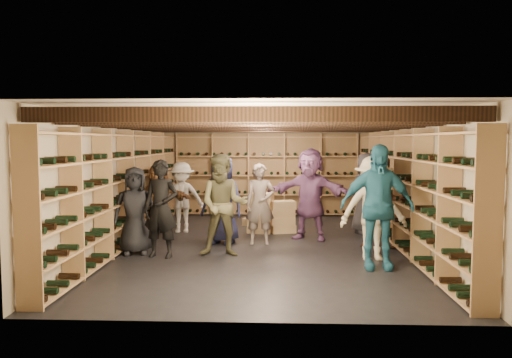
{
  "coord_description": "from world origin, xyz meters",
  "views": [
    {
      "loc": [
        0.25,
        -9.24,
        1.96
      ],
      "look_at": [
        -0.13,
        0.2,
        1.23
      ],
      "focal_mm": 35.0,
      "sensor_mm": 36.0,
      "label": 1
    }
  ],
  "objects": [
    {
      "name": "ceiling",
      "position": [
        0.0,
        0.0,
        2.4
      ],
      "size": [
        5.5,
        8.0,
        0.01
      ],
      "primitive_type": "cube",
      "color": "beige",
      "rests_on": "walls"
    },
    {
      "name": "person_12",
      "position": [
        2.18,
        1.3,
        0.85
      ],
      "size": [
        0.98,
        0.82,
        1.71
      ],
      "primitive_type": "imported",
      "rotation": [
        0.0,
        0.0,
        0.38
      ],
      "color": "#343337",
      "rests_on": "ground"
    },
    {
      "name": "crate_stack_left",
      "position": [
        -0.09,
        1.3,
        0.42
      ],
      "size": [
        0.56,
        0.43,
        0.85
      ],
      "rotation": [
        0.0,
        0.0,
        -0.21
      ],
      "color": "tan",
      "rests_on": "ground"
    },
    {
      "name": "person_6",
      "position": [
        -0.77,
        0.19,
        0.84
      ],
      "size": [
        0.94,
        0.74,
        1.68
      ],
      "primitive_type": "imported",
      "rotation": [
        0.0,
        0.0,
        -0.28
      ],
      "color": "#1D2041",
      "rests_on": "ground"
    },
    {
      "name": "person_2",
      "position": [
        -0.64,
        -0.87,
        0.87
      ],
      "size": [
        0.85,
        0.66,
        1.74
      ],
      "primitive_type": "imported",
      "rotation": [
        0.0,
        0.0,
        0.0
      ],
      "color": "brown",
      "rests_on": "ground"
    },
    {
      "name": "ground",
      "position": [
        0.0,
        0.0,
        0.0
      ],
      "size": [
        8.0,
        8.0,
        0.0
      ],
      "primitive_type": "plane",
      "color": "black",
      "rests_on": "ground"
    },
    {
      "name": "person_0",
      "position": [
        -2.18,
        -0.8,
        0.76
      ],
      "size": [
        0.83,
        0.63,
        1.51
      ],
      "primitive_type": "imported",
      "rotation": [
        0.0,
        0.0,
        0.22
      ],
      "color": "black",
      "rests_on": "ground"
    },
    {
      "name": "ceiling_joists",
      "position": [
        0.0,
        0.0,
        2.26
      ],
      "size": [
        5.4,
        7.12,
        0.18
      ],
      "color": "black",
      "rests_on": "ground"
    },
    {
      "name": "walls",
      "position": [
        0.0,
        0.0,
        1.2
      ],
      "size": [
        5.52,
        8.02,
        2.4
      ],
      "color": "tan",
      "rests_on": "ground"
    },
    {
      "name": "person_7",
      "position": [
        -0.05,
        0.12,
        0.76
      ],
      "size": [
        0.58,
        0.4,
        1.53
      ],
      "primitive_type": "imported",
      "rotation": [
        0.0,
        0.0,
        0.07
      ],
      "color": "gray",
      "rests_on": "ground"
    },
    {
      "name": "person_4",
      "position": [
        1.8,
        -1.62,
        0.95
      ],
      "size": [
        1.12,
        0.48,
        1.91
      ],
      "primitive_type": "imported",
      "rotation": [
        0.0,
        0.0,
        0.01
      ],
      "color": "#22647E",
      "rests_on": "ground"
    },
    {
      "name": "person_8",
      "position": [
        2.18,
        -0.25,
        0.84
      ],
      "size": [
        0.85,
        0.68,
        1.68
      ],
      "primitive_type": "imported",
      "rotation": [
        0.0,
        0.0,
        0.06
      ],
      "color": "#402515",
      "rests_on": "ground"
    },
    {
      "name": "crate_loose",
      "position": [
        -0.24,
        2.17,
        0.09
      ],
      "size": [
        0.59,
        0.5,
        0.17
      ],
      "primitive_type": "cube",
      "rotation": [
        0.0,
        0.0,
        -0.4
      ],
      "color": "tan",
      "rests_on": "ground"
    },
    {
      "name": "wine_rack_back",
      "position": [
        0.0,
        3.83,
        1.07
      ],
      "size": [
        4.7,
        0.3,
        2.15
      ],
      "color": "#9D734C",
      "rests_on": "ground"
    },
    {
      "name": "person_5",
      "position": [
        -2.18,
        0.93,
        0.75
      ],
      "size": [
        1.4,
        0.49,
        1.5
      ],
      "primitive_type": "imported",
      "rotation": [
        0.0,
        0.0,
        -0.03
      ],
      "color": "brown",
      "rests_on": "ground"
    },
    {
      "name": "person_1",
      "position": [
        -1.68,
        -1.02,
        0.82
      ],
      "size": [
        0.66,
        0.49,
        1.65
      ],
      "primitive_type": "imported",
      "rotation": [
        0.0,
        0.0,
        -0.17
      ],
      "color": "black",
      "rests_on": "ground"
    },
    {
      "name": "crate_stack_right",
      "position": [
        0.39,
        1.3,
        0.34
      ],
      "size": [
        0.56,
        0.43,
        0.68
      ],
      "rotation": [
        0.0,
        0.0,
        0.22
      ],
      "color": "tan",
      "rests_on": "ground"
    },
    {
      "name": "wine_rack_left",
      "position": [
        -2.57,
        0.0,
        1.08
      ],
      "size": [
        0.32,
        7.5,
        2.15
      ],
      "color": "#9D734C",
      "rests_on": "ground"
    },
    {
      "name": "person_3",
      "position": [
        1.85,
        -1.04,
        0.85
      ],
      "size": [
        1.15,
        0.72,
        1.71
      ],
      "primitive_type": "imported",
      "rotation": [
        0.0,
        0.0,
        0.08
      ],
      "color": "beige",
      "rests_on": "ground"
    },
    {
      "name": "person_9",
      "position": [
        -1.77,
        1.3,
        0.75
      ],
      "size": [
        1.0,
        0.62,
        1.5
      ],
      "primitive_type": "imported",
      "rotation": [
        0.0,
        0.0,
        0.06
      ],
      "color": "beige",
      "rests_on": "ground"
    },
    {
      "name": "wine_rack_right",
      "position": [
        2.57,
        0.0,
        1.08
      ],
      "size": [
        0.32,
        7.5,
        2.15
      ],
      "color": "#9D734C",
      "rests_on": "ground"
    },
    {
      "name": "person_11",
      "position": [
        0.92,
        0.62,
        0.91
      ],
      "size": [
        1.77,
        1.06,
        1.82
      ],
      "primitive_type": "imported",
      "rotation": [
        0.0,
        0.0,
        -0.34
      ],
      "color": "#7B4C7E",
      "rests_on": "ground"
    }
  ]
}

